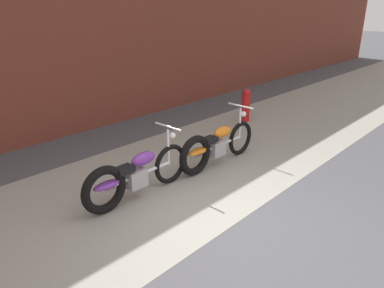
# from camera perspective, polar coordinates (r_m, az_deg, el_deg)

# --- Properties ---
(ground_plane) EXTENTS (80.00, 80.00, 0.00)m
(ground_plane) POSITION_cam_1_polar(r_m,az_deg,el_deg) (5.12, 6.64, -12.59)
(ground_plane) COLOR #47474C
(sidewalk_slab) EXTENTS (36.00, 3.50, 0.01)m
(sidewalk_slab) POSITION_cam_1_polar(r_m,az_deg,el_deg) (6.16, -6.50, -6.29)
(sidewalk_slab) COLOR gray
(sidewalk_slab) RESTS_ON ground
(brick_building_wall) EXTENTS (36.00, 0.50, 4.53)m
(brick_building_wall) POSITION_cam_1_polar(r_m,az_deg,el_deg) (8.44, -23.18, 15.81)
(brick_building_wall) COLOR brown
(brick_building_wall) RESTS_ON ground
(motorcycle_purple) EXTENTS (2.01, 0.58, 1.03)m
(motorcycle_purple) POSITION_cam_1_polar(r_m,az_deg,el_deg) (5.55, -9.53, -5.10)
(motorcycle_purple) COLOR black
(motorcycle_purple) RESTS_ON ground
(motorcycle_orange) EXTENTS (2.01, 0.58, 1.03)m
(motorcycle_orange) POSITION_cam_1_polar(r_m,az_deg,el_deg) (6.62, 3.44, -0.36)
(motorcycle_orange) COLOR black
(motorcycle_orange) RESTS_ON ground
(fire_hydrant) EXTENTS (0.22, 0.22, 0.84)m
(fire_hydrant) POSITION_cam_1_polar(r_m,az_deg,el_deg) (9.35, 8.46, 6.12)
(fire_hydrant) COLOR red
(fire_hydrant) RESTS_ON ground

